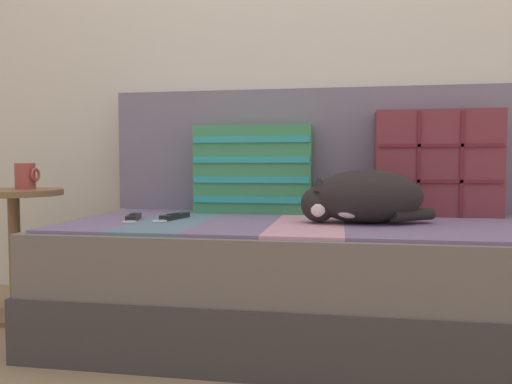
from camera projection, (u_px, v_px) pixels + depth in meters
ground_plane at (308, 343)px, 1.64m from camera, size 14.00×14.00×0.00m
wall_behind at (318, 10)px, 2.14m from camera, size 6.00×0.06×2.50m
couch at (310, 277)px, 1.74m from camera, size 1.72×0.88×0.40m
sofa_backrest at (316, 151)px, 2.08m from camera, size 1.68×0.14×0.50m
throw_pillow_quilted at (437, 163)px, 1.86m from camera, size 0.45×0.14×0.39m
throw_pillow_striped at (253, 169)px, 1.98m from camera, size 0.46×0.14×0.34m
sleeping_cat at (361, 198)px, 1.63m from camera, size 0.44×0.27×0.18m
game_remote_near at (133, 217)px, 1.73m from camera, size 0.09×0.19×0.02m
game_remote_far at (174, 217)px, 1.75m from camera, size 0.09×0.20×0.02m
end_table at (14, 231)px, 1.89m from camera, size 0.36×0.36×0.49m
coffee_mug at (26, 176)px, 1.92m from camera, size 0.09×0.08×0.10m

